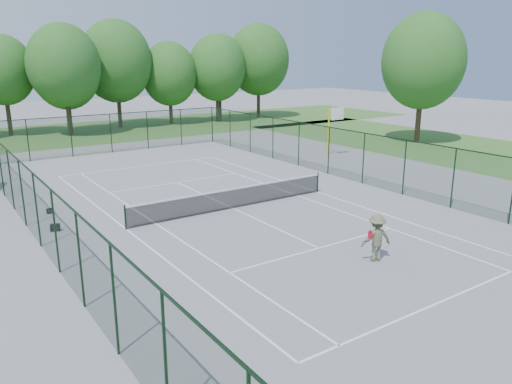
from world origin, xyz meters
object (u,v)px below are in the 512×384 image
at_px(basketball_goal, 333,122).
at_px(sports_bag_a, 55,228).
at_px(tennis_player, 376,238).
at_px(tennis_net, 233,197).

xyz_separation_m(basketball_goal, sports_bag_a, (-21.47, -5.81, -2.41)).
bearing_deg(tennis_player, tennis_net, 96.09).
relative_size(tennis_net, tennis_player, 6.02).
distance_m(tennis_net, tennis_player, 8.54).
bearing_deg(basketball_goal, tennis_player, -128.21).
height_order(basketball_goal, tennis_player, basketball_goal).
relative_size(basketball_goal, sports_bag_a, 9.34).
relative_size(tennis_net, basketball_goal, 3.04).
bearing_deg(basketball_goal, tennis_net, -151.22).
distance_m(tennis_net, basketball_goal, 15.39).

